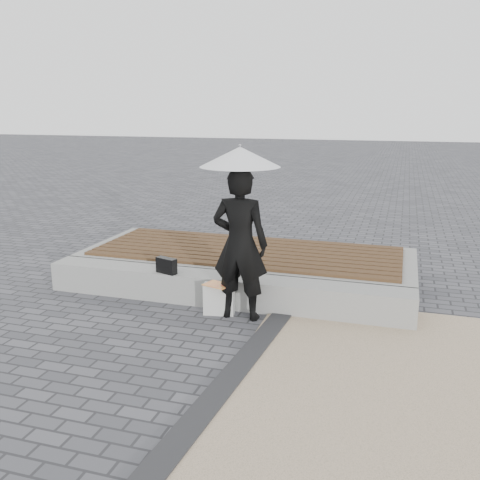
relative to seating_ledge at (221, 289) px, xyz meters
name	(u,v)px	position (x,y,z in m)	size (l,w,h in m)	color
ground	(173,354)	(0.00, -1.60, -0.20)	(80.00, 80.00, 0.00)	#535358
edging_band	(224,386)	(0.75, -2.10, -0.18)	(0.25, 5.20, 0.04)	#29292B
seating_ledge	(221,289)	(0.00, 0.00, 0.00)	(5.00, 0.45, 0.40)	gray
timber_platform	(247,265)	(0.00, 1.20, 0.00)	(5.00, 2.00, 0.40)	#969691
timber_decking	(247,251)	(0.00, 1.20, 0.22)	(4.60, 1.80, 0.04)	brown
woman	(240,244)	(0.38, -0.39, 0.75)	(0.69, 0.45, 1.89)	black
parasol	(240,157)	(0.38, -0.39, 1.80)	(0.96, 0.96, 1.22)	#AAA9AE
handbag	(166,266)	(-0.73, -0.14, 0.31)	(0.30, 0.11, 0.21)	black
canvas_tote	(219,299)	(0.09, -0.37, 0.00)	(0.38, 0.16, 0.40)	silver
magazine	(217,285)	(0.09, -0.42, 0.21)	(0.32, 0.24, 0.01)	#FF4851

